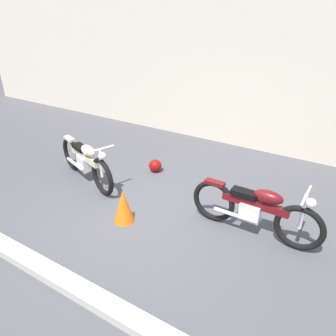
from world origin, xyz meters
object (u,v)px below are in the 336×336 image
traffic_cone (123,206)px  motorcycle_maroon (255,209)px  helmet (155,166)px  motorcycle_cream (86,161)px

traffic_cone → motorcycle_maroon: bearing=22.6°
helmet → motorcycle_cream: (-0.88, -1.03, 0.30)m
traffic_cone → helmet: bearing=108.0°
traffic_cone → motorcycle_cream: 1.57m
motorcycle_cream → motorcycle_maroon: size_ratio=0.96×
motorcycle_cream → traffic_cone: bearing=-5.5°
helmet → motorcycle_maroon: (2.36, -0.93, 0.29)m
traffic_cone → motorcycle_maroon: 1.97m
motorcycle_maroon → helmet: bearing=159.1°
helmet → traffic_cone: size_ratio=0.47×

